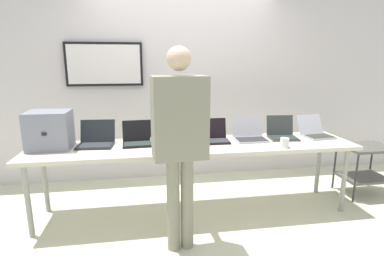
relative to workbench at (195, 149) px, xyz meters
name	(u,v)px	position (x,y,z in m)	size (l,w,h in m)	color
ground	(195,213)	(0.00, 0.00, -0.74)	(8.00, 8.00, 0.04)	beige
back_wall	(179,88)	(-0.03, 1.13, 0.54)	(8.00, 0.11, 2.50)	silver
workbench	(195,149)	(0.00, 0.00, 0.00)	(3.41, 0.70, 0.77)	beige
equipment_box	(50,130)	(-1.45, 0.08, 0.24)	(0.40, 0.34, 0.38)	gray
laptop_station_0	(96,140)	(-1.02, 0.13, 0.11)	(0.38, 0.34, 0.25)	#1F2528
laptop_station_1	(139,139)	(-0.58, 0.12, 0.10)	(0.34, 0.32, 0.23)	black
laptop_station_2	(174,138)	(-0.21, 0.10, 0.10)	(0.37, 0.37, 0.22)	#212829
laptop_station_3	(214,136)	(0.23, 0.10, 0.10)	(0.31, 0.29, 0.23)	black
laptop_station_4	(249,134)	(0.64, 0.11, 0.11)	(0.35, 0.33, 0.25)	#AEADB5
laptop_station_5	(282,133)	(1.03, 0.12, 0.10)	(0.33, 0.31, 0.24)	#363C3A
laptop_station_6	(315,132)	(1.45, 0.13, 0.10)	(0.35, 0.39, 0.23)	#ADAEBA
person	(179,132)	(-0.23, -0.62, 0.34)	(0.47, 0.61, 1.75)	gray
coffee_mug	(285,143)	(0.89, -0.25, 0.10)	(0.09, 0.09, 0.10)	white
storage_cart	(365,162)	(2.15, 0.13, -0.31)	(0.56, 0.44, 0.62)	#53514C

